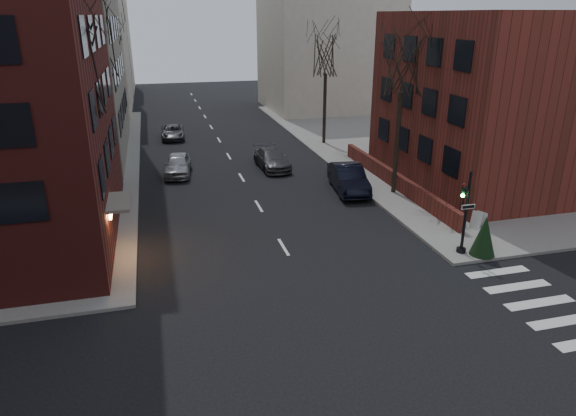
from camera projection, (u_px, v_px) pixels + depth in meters
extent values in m
cube|color=gray|center=(533.00, 135.00, 48.56)|extent=(44.00, 44.00, 0.15)
cube|color=maroon|center=(500.00, 100.00, 33.71)|extent=(12.00, 14.00, 11.00)
cube|color=maroon|center=(394.00, 179.00, 33.71)|extent=(0.35, 16.00, 1.00)
cube|color=beige|center=(59.00, 32.00, 57.52)|extent=(14.00, 16.00, 18.00)
cube|color=beige|center=(327.00, 40.00, 60.51)|extent=(14.00, 14.00, 16.00)
cube|color=beige|center=(94.00, 43.00, 74.08)|extent=(10.00, 12.00, 14.00)
cylinder|color=black|center=(466.00, 213.00, 23.82)|extent=(0.14, 0.14, 4.00)
cylinder|color=black|center=(461.00, 250.00, 24.49)|extent=(0.44, 0.44, 0.20)
imported|color=black|center=(463.00, 196.00, 23.46)|extent=(0.16, 0.20, 1.00)
sphere|color=#19FF4C|center=(463.00, 196.00, 23.38)|extent=(0.18, 0.18, 0.18)
cube|color=white|center=(468.00, 207.00, 23.59)|extent=(0.70, 0.03, 0.22)
cylinder|color=#2D231C|center=(90.00, 182.00, 23.86)|extent=(0.28, 0.28, 6.65)
cylinder|color=#2D231C|center=(106.00, 127.00, 34.66)|extent=(0.28, 0.28, 7.00)
cylinder|color=#2D231C|center=(117.00, 101.00, 47.44)|extent=(0.28, 0.28, 6.30)
cylinder|color=#2D231C|center=(397.00, 144.00, 31.75)|extent=(0.28, 0.28, 6.30)
cylinder|color=#2D231C|center=(325.00, 109.00, 44.47)|extent=(0.28, 0.28, 5.95)
cylinder|color=black|center=(113.00, 148.00, 31.36)|extent=(0.12, 0.12, 6.00)
sphere|color=#FFA54C|center=(107.00, 97.00, 30.26)|extent=(0.36, 0.36, 0.36)
cylinder|color=black|center=(124.00, 99.00, 49.45)|extent=(0.12, 0.12, 6.00)
sphere|color=#FFA54C|center=(121.00, 66.00, 48.35)|extent=(0.36, 0.36, 0.36)
imported|color=black|center=(348.00, 178.00, 33.15)|extent=(2.47, 5.40, 1.72)
imported|color=#95959A|center=(178.00, 164.00, 36.62)|extent=(2.37, 4.64, 1.51)
imported|color=#3F3F44|center=(272.00, 159.00, 38.17)|extent=(2.20, 4.96, 1.41)
imported|color=#414046|center=(173.00, 132.00, 47.37)|extent=(2.21, 4.49, 1.23)
cube|color=silver|center=(479.00, 220.00, 27.06)|extent=(0.63, 0.72, 0.96)
cone|color=black|center=(484.00, 236.00, 23.92)|extent=(1.31, 1.31, 1.94)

